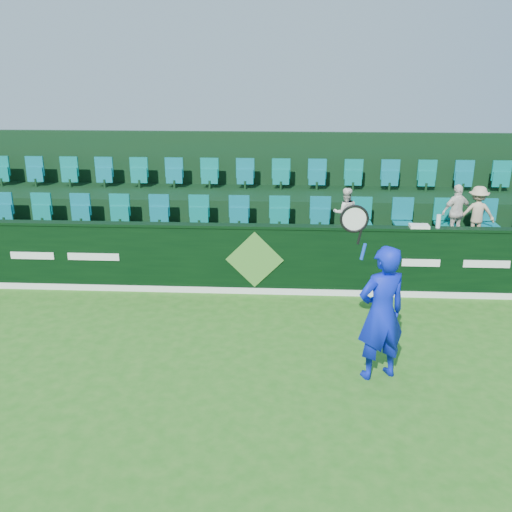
# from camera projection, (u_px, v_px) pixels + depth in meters

# --- Properties ---
(ground) EXTENTS (60.00, 60.00, 0.00)m
(ground) POSITION_uv_depth(u_px,v_px,m) (237.00, 411.00, 7.31)
(ground) COLOR #246919
(ground) RESTS_ON ground
(sponsor_hoarding) EXTENTS (16.00, 0.25, 1.35)m
(sponsor_hoarding) POSITION_uv_depth(u_px,v_px,m) (255.00, 259.00, 10.87)
(sponsor_hoarding) COLOR black
(sponsor_hoarding) RESTS_ON ground
(stand_tier_front) EXTENTS (16.00, 2.00, 0.80)m
(stand_tier_front) POSITION_uv_depth(u_px,v_px,m) (258.00, 254.00, 12.00)
(stand_tier_front) COLOR black
(stand_tier_front) RESTS_ON ground
(stand_tier_back) EXTENTS (16.00, 1.80, 1.30)m
(stand_tier_back) POSITION_uv_depth(u_px,v_px,m) (262.00, 219.00, 13.71)
(stand_tier_back) COLOR black
(stand_tier_back) RESTS_ON ground
(stand_rear) EXTENTS (16.00, 4.10, 2.60)m
(stand_rear) POSITION_uv_depth(u_px,v_px,m) (263.00, 192.00, 13.94)
(stand_rear) COLOR black
(stand_rear) RESTS_ON ground
(seat_row_front) EXTENTS (13.50, 0.50, 0.60)m
(seat_row_front) POSITION_uv_depth(u_px,v_px,m) (259.00, 217.00, 12.15)
(seat_row_front) COLOR #087069
(seat_row_front) RESTS_ON stand_tier_front
(seat_row_back) EXTENTS (13.50, 0.50, 0.60)m
(seat_row_back) POSITION_uv_depth(u_px,v_px,m) (263.00, 177.00, 13.68)
(seat_row_back) COLOR #087069
(seat_row_back) RESTS_ON stand_tier_back
(tennis_player) EXTENTS (1.09, 0.70, 2.55)m
(tennis_player) POSITION_uv_depth(u_px,v_px,m) (381.00, 312.00, 7.82)
(tennis_player) COLOR #0B1DCB
(tennis_player) RESTS_ON ground
(spectator_left) EXTENTS (0.54, 0.45, 1.04)m
(spectator_left) POSITION_uv_depth(u_px,v_px,m) (345.00, 213.00, 11.62)
(spectator_left) COLOR white
(spectator_left) RESTS_ON stand_tier_front
(spectator_middle) EXTENTS (0.72, 0.49, 1.13)m
(spectator_middle) POSITION_uv_depth(u_px,v_px,m) (457.00, 212.00, 11.49)
(spectator_middle) COLOR white
(spectator_middle) RESTS_ON stand_tier_front
(spectator_right) EXTENTS (0.75, 0.48, 1.10)m
(spectator_right) POSITION_uv_depth(u_px,v_px,m) (477.00, 213.00, 11.47)
(spectator_right) COLOR tan
(spectator_right) RESTS_ON stand_tier_front
(towel) EXTENTS (0.35, 0.23, 0.05)m
(towel) POSITION_uv_depth(u_px,v_px,m) (419.00, 226.00, 10.48)
(towel) COLOR white
(towel) RESTS_ON sponsor_hoarding
(drinks_bottle) EXTENTS (0.08, 0.08, 0.25)m
(drinks_bottle) POSITION_uv_depth(u_px,v_px,m) (438.00, 221.00, 10.43)
(drinks_bottle) COLOR white
(drinks_bottle) RESTS_ON sponsor_hoarding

